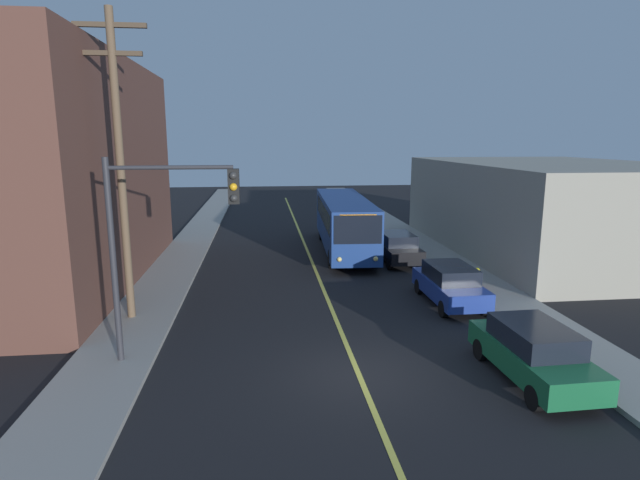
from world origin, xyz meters
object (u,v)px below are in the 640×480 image
(city_bus, at_px, (344,221))
(utility_pole_near, at_px, (120,155))
(parked_car_black, at_px, (397,247))
(parked_car_green, at_px, (533,352))
(parked_car_blue, at_px, (450,284))
(fire_hydrant, at_px, (477,277))
(traffic_signal_left_corner, at_px, (166,222))

(city_bus, distance_m, utility_pole_near, 15.32)
(city_bus, bearing_deg, parked_car_black, -53.36)
(parked_car_green, xyz_separation_m, parked_car_black, (-0.13, 13.99, 0.00))
(parked_car_blue, xyz_separation_m, fire_hydrant, (1.96, 1.85, -0.26))
(traffic_signal_left_corner, bearing_deg, fire_hydrant, 27.09)
(city_bus, relative_size, fire_hydrant, 14.58)
(parked_car_blue, bearing_deg, city_bus, 104.40)
(parked_car_black, height_order, traffic_signal_left_corner, traffic_signal_left_corner)
(city_bus, distance_m, parked_car_blue, 10.86)
(parked_car_blue, xyz_separation_m, parked_car_black, (-0.27, 7.23, 0.00))
(traffic_signal_left_corner, bearing_deg, city_bus, 62.94)
(parked_car_black, relative_size, fire_hydrant, 5.27)
(utility_pole_near, xyz_separation_m, traffic_signal_left_corner, (2.16, -3.89, -1.78))
(utility_pole_near, distance_m, traffic_signal_left_corner, 4.80)
(parked_car_green, relative_size, parked_car_black, 1.01)
(parked_car_green, xyz_separation_m, fire_hydrant, (2.11, 8.61, -0.26))
(parked_car_black, bearing_deg, parked_car_blue, -87.82)
(parked_car_black, bearing_deg, fire_hydrant, -67.41)
(parked_car_black, xyz_separation_m, utility_pole_near, (-12.19, -7.75, 5.24))
(fire_hydrant, bearing_deg, utility_pole_near, -170.64)
(parked_car_green, bearing_deg, fire_hydrant, 76.24)
(parked_car_green, distance_m, fire_hydrant, 8.87)
(parked_car_green, distance_m, parked_car_black, 13.99)
(parked_car_black, distance_m, utility_pole_near, 15.37)
(parked_car_black, bearing_deg, traffic_signal_left_corner, -130.71)
(city_bus, xyz_separation_m, traffic_signal_left_corner, (-7.61, -14.89, 2.49))
(parked_car_black, bearing_deg, parked_car_green, -89.48)
(parked_car_black, distance_m, traffic_signal_left_corner, 15.75)
(traffic_signal_left_corner, bearing_deg, parked_car_blue, 23.24)
(parked_car_green, bearing_deg, traffic_signal_left_corner, 167.02)
(utility_pole_near, bearing_deg, parked_car_green, -26.85)
(city_bus, bearing_deg, traffic_signal_left_corner, -117.06)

